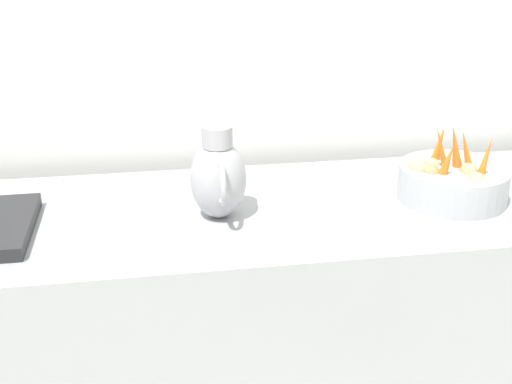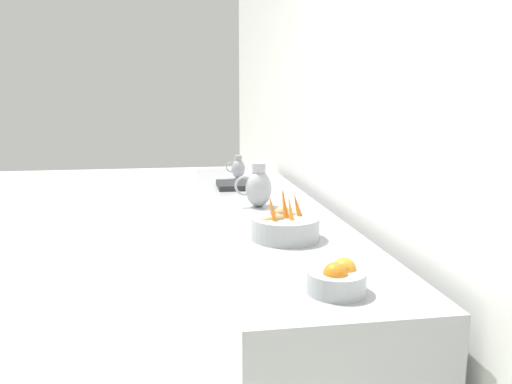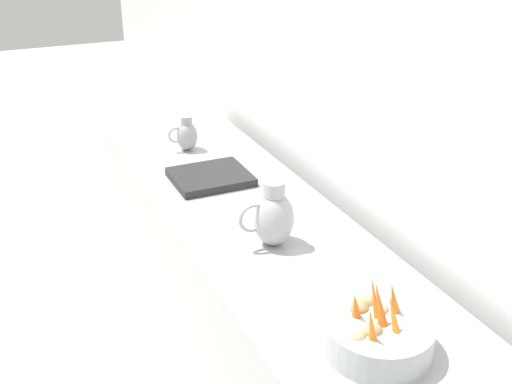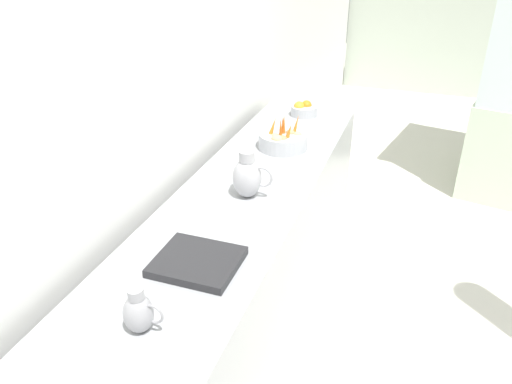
{
  "view_description": "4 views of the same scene",
  "coord_description": "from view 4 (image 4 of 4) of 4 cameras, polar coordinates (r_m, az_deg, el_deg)",
  "views": [
    {
      "loc": [
        0.16,
        -0.19,
        1.66
      ],
      "look_at": [
        -1.32,
        0.05,
        1.03
      ],
      "focal_mm": 46.58,
      "sensor_mm": 36.0,
      "label": 1
    },
    {
      "loc": [
        -1.01,
        2.72,
        1.53
      ],
      "look_at": [
        -1.42,
        0.15,
        1.03
      ],
      "focal_mm": 34.74,
      "sensor_mm": 36.0,
      "label": 2
    },
    {
      "loc": [
        -0.59,
        1.78,
        2.07
      ],
      "look_at": [
        -1.46,
        -0.16,
        1.07
      ],
      "focal_mm": 43.77,
      "sensor_mm": 36.0,
      "label": 3
    },
    {
      "loc": [
        -0.66,
        -2.19,
        2.17
      ],
      "look_at": [
        -1.34,
        -0.26,
        1.07
      ],
      "focal_mm": 35.51,
      "sensor_mm": 36.0,
      "label": 4
    }
  ],
  "objects": [
    {
      "name": "counter_sink_basin",
      "position": [
        2.12,
        -6.62,
        -7.82
      ],
      "size": [
        0.34,
        0.3,
        0.04
      ],
      "primitive_type": "cube",
      "color": "#232326",
      "rests_on": "prep_counter"
    },
    {
      "name": "prep_counter",
      "position": [
        2.87,
        -1.78,
        -8.52
      ],
      "size": [
        0.67,
        3.1,
        0.91
      ],
      "primitive_type": "cube",
      "color": "#9EA0A5",
      "rests_on": "ground_plane"
    },
    {
      "name": "vegetable_colander",
      "position": [
        3.18,
        3.07,
        5.88
      ],
      "size": [
        0.31,
        0.31,
        0.23
      ],
      "color": "#ADAFB5",
      "rests_on": "prep_counter"
    },
    {
      "name": "metal_pitcher_short",
      "position": [
        1.82,
        -13.06,
        -13.04
      ],
      "size": [
        0.15,
        0.11,
        0.18
      ],
      "color": "#939399",
      "rests_on": "prep_counter"
    },
    {
      "name": "orange_bowl",
      "position": [
        3.76,
        5.39,
        9.23
      ],
      "size": [
        0.19,
        0.19,
        0.11
      ],
      "color": "#ADAFB5",
      "rests_on": "prep_counter"
    },
    {
      "name": "tile_wall_left",
      "position": [
        3.01,
        -6.74,
        15.22
      ],
      "size": [
        0.1,
        9.46,
        3.0
      ],
      "primitive_type": "cube",
      "color": "white",
      "rests_on": "ground_plane"
    },
    {
      "name": "metal_pitcher_tall",
      "position": [
        2.57,
        -0.96,
        1.76
      ],
      "size": [
        0.21,
        0.15,
        0.25
      ],
      "color": "#A3A3A8",
      "rests_on": "prep_counter"
    }
  ]
}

